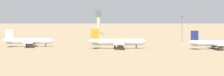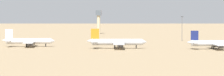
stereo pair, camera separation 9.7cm
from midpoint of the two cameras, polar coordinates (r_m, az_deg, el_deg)
name	(u,v)px [view 2 (the right image)]	position (r m, az deg, el deg)	size (l,w,h in m)	color
ground	(115,50)	(283.82, 0.30, -1.30)	(4000.00, 4000.00, 0.00)	#9E8460
ridge_west	(82,10)	(1457.25, -3.32, 3.18)	(302.11, 233.57, 60.32)	gray
parked_jet_white_3	(28,41)	(310.28, -9.36, -0.34)	(32.17, 27.35, 10.64)	silver
parked_jet_orange_4	(116,42)	(290.80, 0.51, -0.46)	(34.71, 29.35, 11.46)	silver
parked_jet_navy_5	(214,43)	(290.87, 11.41, -0.57)	(31.76, 26.98, 10.50)	silver
control_tower	(99,20)	(496.66, -1.51, 2.06)	(5.20, 5.20, 23.11)	#C6B793
light_pole_mid	(182,27)	(374.62, 7.85, 1.23)	(1.80, 0.50, 17.93)	#59595E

